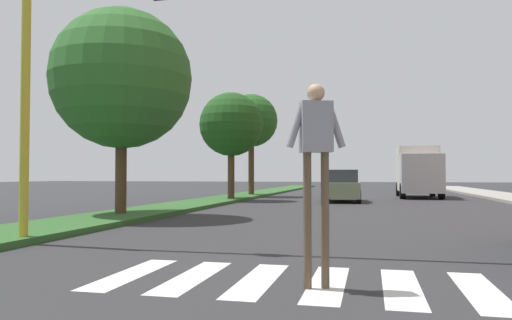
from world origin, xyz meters
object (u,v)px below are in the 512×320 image
object	(u,v)px
tree_distant	(251,121)
truck_box_delivery	(418,171)
pedestrian_performer	(316,151)
tree_far	(231,125)
sedan_midblock	(342,187)
tree_mid	(122,79)
traffic_light_gantry	(159,15)

from	to	relation	value
tree_distant	truck_box_delivery	xyz separation A→B (m)	(10.17, 1.43, -3.15)
pedestrian_performer	truck_box_delivery	xyz separation A→B (m)	(3.48, 25.49, -0.03)
tree_far	sedan_midblock	xyz separation A→B (m)	(5.82, 0.46, -3.29)
pedestrian_performer	truck_box_delivery	distance (m)	25.73
tree_mid	tree_distant	world-z (taller)	tree_mid
tree_distant	tree_mid	bearing A→B (deg)	-91.77
tree_far	sedan_midblock	size ratio (longest dim) A/B	1.32
tree_far	tree_distant	bearing A→B (deg)	91.25
tree_distant	tree_far	bearing A→B (deg)	-88.75
tree_far	tree_distant	world-z (taller)	tree_distant
sedan_midblock	truck_box_delivery	size ratio (longest dim) A/B	0.69
tree_mid	truck_box_delivery	distance (m)	20.37
tree_mid	sedan_midblock	size ratio (longest dim) A/B	1.54
tree_distant	pedestrian_performer	size ratio (longest dim) A/B	2.55
tree_distant	pedestrian_performer	bearing A→B (deg)	-74.47
sedan_midblock	truck_box_delivery	distance (m)	7.35
sedan_midblock	tree_mid	bearing A→B (deg)	-119.82
tree_far	truck_box_delivery	size ratio (longest dim) A/B	0.91
traffic_light_gantry	truck_box_delivery	xyz separation A→B (m)	(6.69, 23.00, -2.76)
traffic_light_gantry	pedestrian_performer	size ratio (longest dim) A/B	3.89
tree_mid	pedestrian_performer	distance (m)	11.37
traffic_light_gantry	pedestrian_performer	bearing A→B (deg)	-37.92
pedestrian_performer	sedan_midblock	bearing A→B (deg)	92.22
tree_distant	sedan_midblock	distance (m)	8.47
tree_mid	pedestrian_performer	bearing A→B (deg)	-49.40
truck_box_delivery	tree_far	bearing A→B (deg)	-147.54
tree_distant	sedan_midblock	world-z (taller)	tree_distant
tree_distant	truck_box_delivery	size ratio (longest dim) A/B	1.02
tree_far	pedestrian_performer	world-z (taller)	tree_far
tree_far	pedestrian_performer	xyz separation A→B (m)	(6.58, -19.10, -2.39)
tree_distant	pedestrian_performer	world-z (taller)	tree_distant
tree_far	sedan_midblock	distance (m)	6.70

